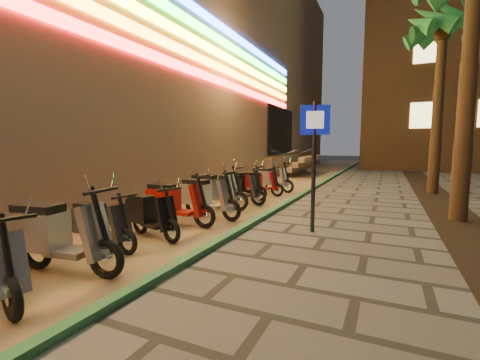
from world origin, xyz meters
The scene contains 17 objects.
ground centered at (0.00, 0.00, 0.00)m, with size 120.00×120.00×0.00m, color #474442.
parking_strip centered at (-2.60, 10.00, 0.01)m, with size 3.40×60.00×0.01m, color #8C7251.
green_curb centered at (-0.90, 10.00, 0.05)m, with size 0.18×60.00×0.10m, color #27683E.
planting_strip centered at (3.60, 5.00, 0.01)m, with size 1.20×40.00×0.02m, color black.
mall_building centered at (-15.47, 10.02, 7.48)m, with size 24.23×44.00×15.00m.
palm_d centered at (3.60, 12.00, 5.94)m, with size 2.97×3.02×7.16m.
pedestrian_sign centered at (0.53, 4.50, 1.81)m, with size 0.60×0.21×2.79m.
scooter_4 centered at (-2.43, 0.69, 0.57)m, with size 1.86×0.75×1.31m.
scooter_5 centered at (-2.74, 1.74, 0.46)m, with size 1.51×0.53×1.06m.
scooter_6 centered at (-2.45, 2.73, 0.47)m, with size 1.54×0.76×1.09m.
scooter_7 centered at (-2.58, 3.75, 0.54)m, with size 1.77×0.62×1.25m.
scooter_8 centered at (-2.34, 4.76, 0.55)m, with size 1.81×0.75×1.27m.
scooter_9 centered at (-2.71, 5.85, 0.56)m, with size 1.83×0.64×1.29m.
scooter_10 centered at (-2.43, 6.89, 0.51)m, with size 1.66×0.58×1.17m.
scooter_11 centered at (-2.71, 7.81, 0.52)m, with size 1.69×0.66×1.19m.
scooter_12 centered at (-2.42, 8.83, 0.48)m, with size 1.57×0.55×1.11m.
scooter_13 centered at (-2.39, 9.98, 0.53)m, with size 1.74×0.76×1.22m.
Camera 1 is at (1.94, -2.34, 1.86)m, focal length 24.00 mm.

